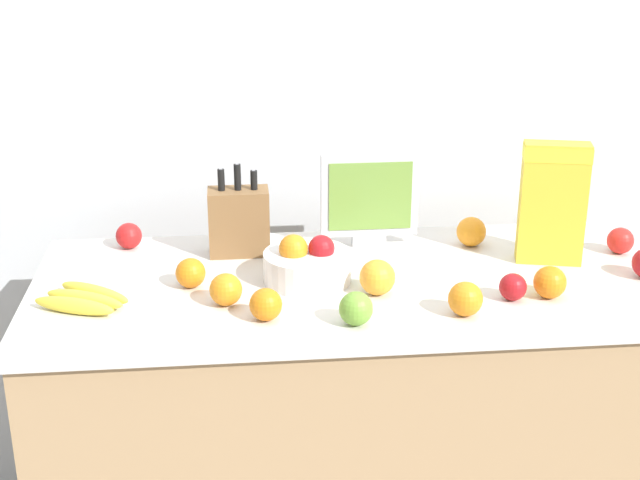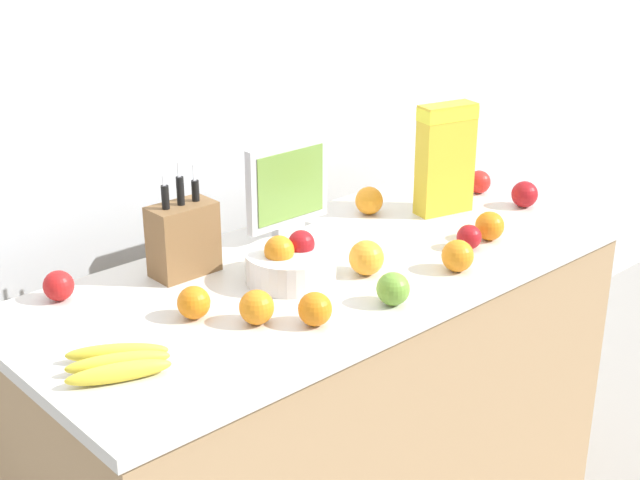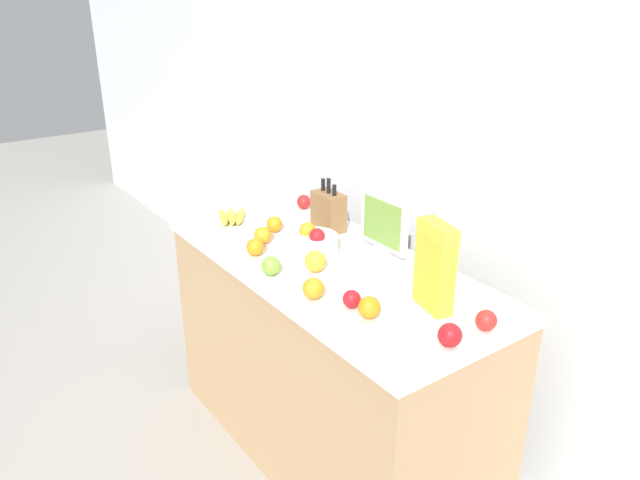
{
  "view_description": "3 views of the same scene",
  "coord_description": "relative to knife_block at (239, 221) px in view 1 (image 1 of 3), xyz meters",
  "views": [
    {
      "loc": [
        -0.29,
        -1.99,
        1.8
      ],
      "look_at": [
        -0.09,
        -0.02,
        1.05
      ],
      "focal_mm": 50.0,
      "sensor_mm": 36.0,
      "label": 1
    },
    {
      "loc": [
        -1.36,
        -1.47,
        1.81
      ],
      "look_at": [
        0.03,
        0.06,
        0.98
      ],
      "focal_mm": 50.0,
      "sensor_mm": 36.0,
      "label": 2
    },
    {
      "loc": [
        1.82,
        -1.36,
        2.0
      ],
      "look_at": [
        -0.01,
        -0.04,
        1.04
      ],
      "focal_mm": 35.0,
      "sensor_mm": 36.0,
      "label": 3
    }
  ],
  "objects": [
    {
      "name": "orange_mid_right",
      "position": [
        -0.04,
        -0.32,
        -0.05
      ],
      "size": [
        0.08,
        0.08,
        0.08
      ],
      "primitive_type": "sphere",
      "color": "orange",
      "rests_on": "counter"
    },
    {
      "name": "apple_near_bananas",
      "position": [
        -0.29,
        0.07,
        -0.06
      ],
      "size": [
        0.07,
        0.07,
        0.07
      ],
      "primitive_type": "sphere",
      "color": "red",
      "rests_on": "counter"
    },
    {
      "name": "fruit_bowl",
      "position": [
        0.16,
        -0.2,
        -0.05
      ],
      "size": [
        0.22,
        0.22,
        0.12
      ],
      "color": "silver",
      "rests_on": "counter"
    },
    {
      "name": "orange_back_center",
      "position": [
        0.62,
        -0.01,
        -0.05
      ],
      "size": [
        0.08,
        0.08,
        0.08
      ],
      "primitive_type": "sphere",
      "color": "orange",
      "rests_on": "counter"
    },
    {
      "name": "small_monitor",
      "position": [
        0.35,
        0.02,
        0.05
      ],
      "size": [
        0.26,
        0.03,
        0.25
      ],
      "color": "#B7B7BC",
      "rests_on": "counter"
    },
    {
      "name": "orange_front_left",
      "position": [
        0.05,
        -0.41,
        -0.05
      ],
      "size": [
        0.07,
        0.07,
        0.07
      ],
      "primitive_type": "sphere",
      "color": "orange",
      "rests_on": "counter"
    },
    {
      "name": "knife_block",
      "position": [
        0.0,
        0.0,
        0.0
      ],
      "size": [
        0.16,
        0.09,
        0.28
      ],
      "color": "brown",
      "rests_on": "counter"
    },
    {
      "name": "orange_mid_left",
      "position": [
        0.32,
        -0.3,
        -0.05
      ],
      "size": [
        0.08,
        0.08,
        0.08
      ],
      "primitive_type": "sphere",
      "color": "orange",
      "rests_on": "counter"
    },
    {
      "name": "counter",
      "position": [
        0.28,
        -0.2,
        -0.56
      ],
      "size": [
        1.58,
        0.7,
        0.94
      ],
      "color": "tan",
      "rests_on": "ground_plane"
    },
    {
      "name": "apple_rear",
      "position": [
        1.0,
        -0.1,
        -0.06
      ],
      "size": [
        0.07,
        0.07,
        0.07
      ],
      "primitive_type": "sphere",
      "color": "red",
      "rests_on": "counter"
    },
    {
      "name": "banana_bunch",
      "position": [
        -0.36,
        -0.3,
        -0.07
      ],
      "size": [
        0.23,
        0.2,
        0.04
      ],
      "rotation": [
        0.0,
        0.0,
        2.66
      ],
      "color": "yellow",
      "rests_on": "counter"
    },
    {
      "name": "apple_middle",
      "position": [
        0.62,
        -0.36,
        -0.06
      ],
      "size": [
        0.06,
        0.06,
        0.06
      ],
      "primitive_type": "sphere",
      "color": "#A31419",
      "rests_on": "counter"
    },
    {
      "name": "orange_front_center",
      "position": [
        -0.12,
        -0.21,
        -0.05
      ],
      "size": [
        0.07,
        0.07,
        0.07
      ],
      "primitive_type": "sphere",
      "color": "orange",
      "rests_on": "counter"
    },
    {
      "name": "cereal_box",
      "position": [
        0.79,
        -0.14,
        0.08
      ],
      "size": [
        0.18,
        0.1,
        0.31
      ],
      "rotation": [
        0.0,
        0.0,
        -0.24
      ],
      "color": "gold",
      "rests_on": "counter"
    },
    {
      "name": "apple_by_knife_block",
      "position": [
        0.24,
        -0.45,
        -0.05
      ],
      "size": [
        0.08,
        0.08,
        0.08
      ],
      "primitive_type": "sphere",
      "color": "#6B9E33",
      "rests_on": "counter"
    },
    {
      "name": "wall_back",
      "position": [
        0.28,
        0.36,
        0.27
      ],
      "size": [
        9.0,
        0.06,
        2.6
      ],
      "color": "silver",
      "rests_on": "ground_plane"
    },
    {
      "name": "orange_near_bowl",
      "position": [
        0.71,
        -0.36,
        -0.05
      ],
      "size": [
        0.08,
        0.08,
        0.08
      ],
      "primitive_type": "sphere",
      "color": "orange",
      "rests_on": "counter"
    },
    {
      "name": "orange_by_cereal",
      "position": [
        0.49,
        -0.43,
        -0.05
      ],
      "size": [
        0.08,
        0.08,
        0.08
      ],
      "primitive_type": "sphere",
      "color": "orange",
      "rests_on": "counter"
    }
  ]
}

